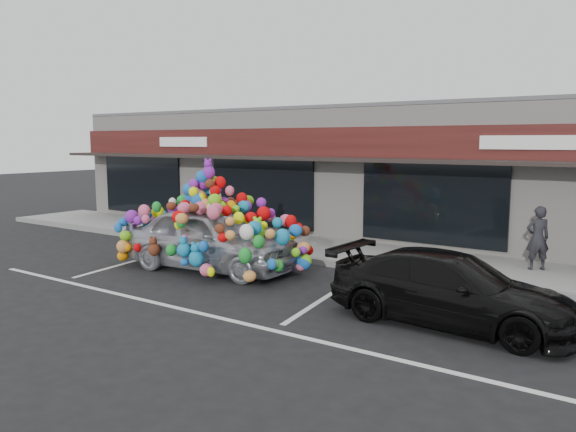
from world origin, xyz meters
The scene contains 10 objects.
ground centered at (0.00, 0.00, 0.00)m, with size 90.00×90.00×0.00m, color black.
shop_building centered at (0.00, 8.44, 2.16)m, with size 24.00×7.20×4.31m.
sidewalk centered at (0.00, 4.00, 0.07)m, with size 26.00×3.00×0.15m, color gray.
kerb centered at (0.00, 2.50, 0.07)m, with size 26.00×0.18×0.16m, color slate.
parking_stripe_left centered at (-3.20, 0.20, 0.00)m, with size 0.12×4.40×0.01m, color silver.
parking_stripe_mid centered at (2.80, 0.20, 0.00)m, with size 0.12×4.40×0.01m, color silver.
lane_line centered at (2.00, -2.30, 0.00)m, with size 14.00×0.12×0.01m, color silver.
toy_car centered at (-0.82, 0.49, 0.96)m, with size 3.30×5.03×2.85m.
black_sedan centered at (5.49, -0.27, 0.63)m, with size 4.32×1.76×1.25m, color black.
pedestrian_a centered at (6.01, 4.39, 0.91)m, with size 0.56×0.36×1.52m, color black.
Camera 1 is at (8.53, -9.70, 3.19)m, focal length 35.00 mm.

